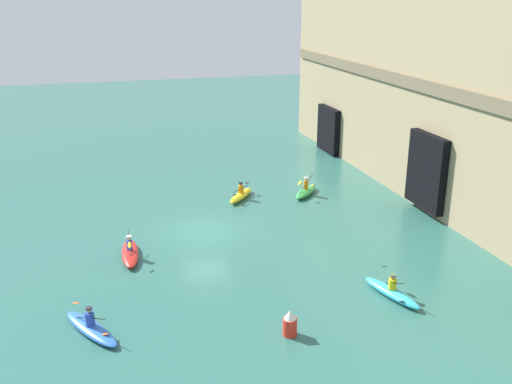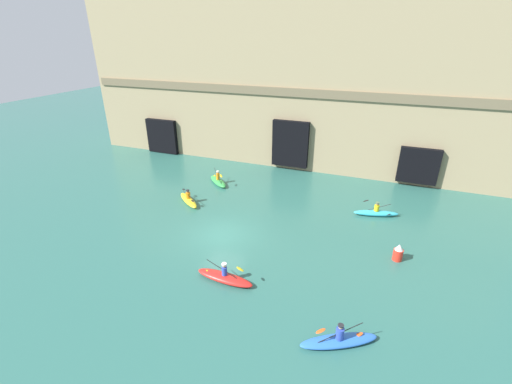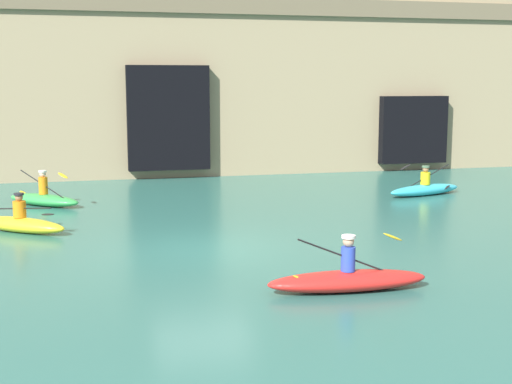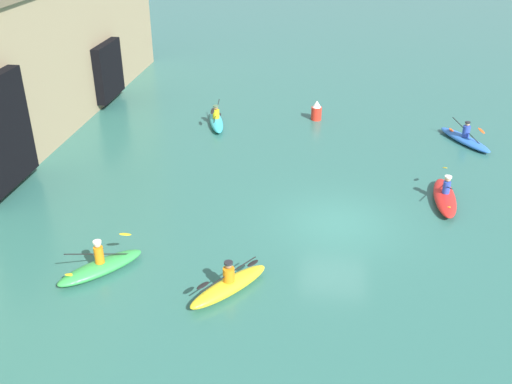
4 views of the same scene
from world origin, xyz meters
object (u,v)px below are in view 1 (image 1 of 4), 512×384
Objects in this scene: kayak_yellow at (241,195)px; marker_buoy at (290,323)px; kayak_green at (306,191)px; kayak_blue at (91,328)px; kayak_cyan at (392,292)px; kayak_red at (130,253)px.

kayak_yellow is 2.60× the size of marker_buoy.
kayak_blue is (12.73, -13.71, -0.03)m from kayak_green.
marker_buoy is at bearing -89.65° from kayak_cyan.
kayak_blue is (13.19, -9.45, -0.05)m from kayak_yellow.
kayak_green is at bearing 103.48° from kayak_blue.
kayak_cyan reaches higher than kayak_yellow.
kayak_cyan is 3.06× the size of marker_buoy.
kayak_red reaches higher than kayak_yellow.
kayak_cyan is at bearing 50.66° from kayak_yellow.
kayak_cyan is 0.98× the size of kayak_red.
kayak_green is 13.55m from kayak_cyan.
kayak_red is (-7.18, -10.58, -0.01)m from kayak_cyan.
kayak_blue is 1.02× the size of kayak_red.
marker_buoy is at bearing 30.41° from kayak_yellow.
kayak_green is 0.82× the size of kayak_red.
kayak_blue is 1.04× the size of kayak_cyan.
kayak_blue is at bearing -107.37° from marker_buoy.
kayak_green reaches higher than kayak_red.
kayak_blue is at bearing 174.42° from kayak_green.
kayak_yellow reaches higher than marker_buoy.
kayak_red is (6.33, -11.74, -0.00)m from kayak_green.
kayak_blue is 3.17× the size of marker_buoy.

